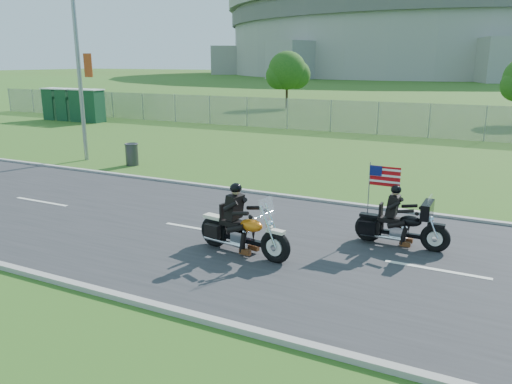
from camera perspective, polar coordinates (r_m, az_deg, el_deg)
The scene contains 15 objects.
ground at distance 12.52m, azimuth 1.44°, elevation -5.77°, with size 420.00×420.00×0.00m, color #3B541A.
road at distance 12.52m, azimuth 1.44°, elevation -5.69°, with size 120.00×8.00×0.04m, color #28282B.
curb_north at distance 16.09m, azimuth 7.57°, elevation -1.02°, with size 120.00×0.18×0.12m, color #9E9B93.
curb_south at distance 9.31m, azimuth -9.48°, elevation -13.27°, with size 120.00×0.18×0.12m, color #9E9B93.
fence at distance 32.38m, azimuth 8.54°, elevation 8.61°, with size 60.00×0.03×2.00m, color gray.
stadium at distance 182.69m, azimuth 19.51°, elevation 17.50°, with size 140.40×140.40×29.20m.
streetlight at distance 23.92m, azimuth -19.51°, elevation 16.96°, with size 0.90×2.46×10.00m.
porta_toilet_a at distance 38.73m, azimuth -17.98°, elevation 9.27°, with size 1.10×1.10×2.30m, color #133D23.
porta_toilet_b at distance 39.72m, azimuth -19.45°, elevation 9.27°, with size 1.10×1.10×2.30m, color #133D23.
porta_toilet_c at distance 40.73m, azimuth -20.85°, elevation 9.27°, with size 1.10×1.10×2.30m, color #133D23.
porta_toilet_d at distance 41.76m, azimuth -22.18°, elevation 9.26°, with size 1.10×1.10×2.30m, color #133D23.
tree_fence_mid at distance 48.52m, azimuth 3.65°, elevation 13.47°, with size 3.96×3.69×5.30m.
motorcycle_lead at distance 11.59m, azimuth -1.61°, elevation -4.65°, with size 2.54×0.86×1.71m.
motorcycle_follow at distance 12.55m, azimuth 16.24°, elevation -3.79°, with size 2.28×0.75×1.91m.
trash_can at distance 22.24m, azimuth -14.00°, elevation 4.16°, with size 0.53×0.53×0.93m, color #36363B.
Camera 1 is at (4.94, -10.63, 4.40)m, focal length 35.00 mm.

